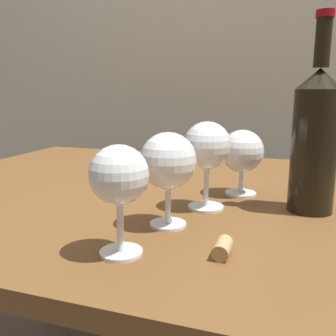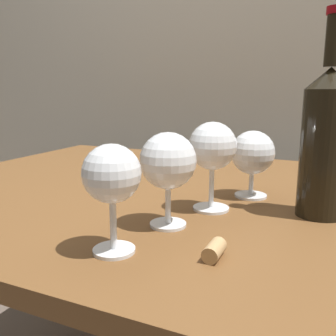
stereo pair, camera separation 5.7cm
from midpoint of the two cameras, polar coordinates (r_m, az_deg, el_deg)
name	(u,v)px [view 1 (the left image)]	position (r m, az deg, el deg)	size (l,w,h in m)	color
dining_table	(173,226)	(0.83, -1.27, -8.98)	(1.25, 0.91, 0.70)	brown
wine_glass_amber	(119,177)	(0.47, -11.06, -1.40)	(0.08, 0.08, 0.15)	white
wine_glass_merlot	(168,162)	(0.57, -2.87, 0.96)	(0.09, 0.09, 0.15)	white
wine_glass_pinot	(207,148)	(0.65, 3.61, 3.16)	(0.09, 0.09, 0.16)	white
wine_glass_rose	(242,152)	(0.76, 9.35, 2.44)	(0.09, 0.09, 0.14)	white
wine_bottle	(315,138)	(0.68, 19.66, 4.38)	(0.08, 0.08, 0.34)	black
cork	(222,248)	(0.49, 5.13, -12.36)	(0.02, 0.02, 0.04)	tan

